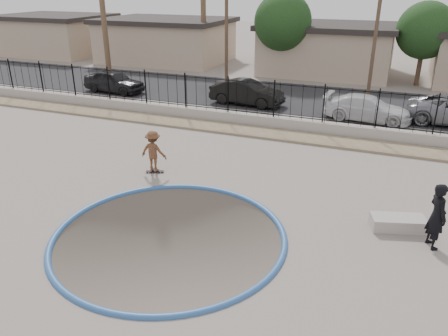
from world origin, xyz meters
name	(u,v)px	position (x,y,z in m)	size (l,w,h in m)	color
ground	(280,138)	(0.00, 12.00, -1.10)	(120.00, 120.00, 2.20)	gray
bowl_pit	(169,237)	(0.00, -1.00, 0.00)	(6.84, 6.84, 1.80)	brown
coping_ring	(169,237)	(0.00, -1.00, 0.00)	(7.04, 7.04, 0.20)	#2D5793
rock_strip	(267,133)	(0.00, 9.20, 0.06)	(42.00, 1.60, 0.11)	#9B8665
retaining_wall	(273,122)	(0.00, 10.30, 0.30)	(42.00, 0.45, 0.60)	#9E968B
fence	(274,100)	(0.00, 10.30, 1.50)	(40.00, 0.04, 1.80)	black
street	(301,98)	(0.00, 17.00, 0.02)	(90.00, 8.00, 0.04)	black
house_west_far	(55,34)	(-28.00, 26.50, 1.97)	(10.60, 8.60, 3.90)	tan
house_west	(166,40)	(-15.00, 26.50, 1.97)	(11.60, 8.60, 3.90)	tan
house_center	(328,48)	(0.00, 26.50, 1.97)	(10.60, 8.60, 3.90)	tan
utility_pole_left	(226,17)	(-6.00, 19.00, 4.70)	(1.70, 0.24, 9.00)	#473323
utility_pole_mid	(378,18)	(4.00, 19.00, 4.96)	(1.70, 0.24, 9.50)	#473323
street_tree_left	(283,22)	(-3.00, 23.00, 4.19)	(4.32, 4.32, 6.36)	#473323
street_tree_mid	(425,31)	(7.00, 24.00, 3.84)	(3.96, 3.96, 5.83)	#473323
skater	(154,153)	(-2.80, 3.00, 0.82)	(1.06, 0.61, 1.63)	brown
skateboard	(155,171)	(-2.80, 3.00, 0.05)	(0.72, 0.43, 0.06)	black
videographer	(437,216)	(7.23, 1.34, 0.98)	(0.72, 0.47, 1.96)	black
concrete_ledge	(398,223)	(6.31, 2.00, 0.20)	(1.60, 0.70, 0.40)	#A79A94
car_a	(114,81)	(-12.20, 13.90, 0.77)	(1.73, 4.29, 1.46)	black
car_b	(247,93)	(-2.75, 14.13, 0.77)	(1.56, 4.48, 1.48)	black
car_c	(367,108)	(4.39, 13.40, 0.70)	(1.87, 4.60, 1.34)	silver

